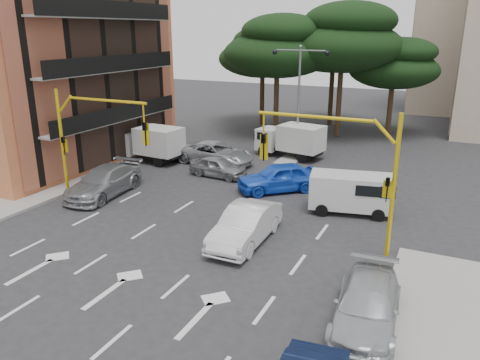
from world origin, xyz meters
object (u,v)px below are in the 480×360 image
object	(u,v)px
street_lamp_center	(299,82)
box_truck_b	(290,141)
car_white_hatch	(246,225)
signal_mast_left	(86,132)
car_silver_wagon	(104,182)
box_truck_a	(149,144)
car_blue_compact	(279,177)
car_silver_cross_b	(218,167)
signal_mast_right	(349,162)
van_white	(351,193)
car_silver_parked	(367,306)
car_silver_cross_a	(216,153)

from	to	relation	value
street_lamp_center	box_truck_b	bearing A→B (deg)	-122.39
street_lamp_center	car_white_hatch	world-z (taller)	street_lamp_center
signal_mast_left	car_silver_wagon	bearing A→B (deg)	101.07
car_white_hatch	box_truck_a	xyz separation A→B (m)	(-11.74, 9.22, 0.44)
car_blue_compact	street_lamp_center	bearing A→B (deg)	150.14
signal_mast_left	car_silver_cross_b	world-z (taller)	signal_mast_left
car_silver_cross_b	signal_mast_right	bearing A→B (deg)	-121.37
signal_mast_right	car_silver_cross_b	world-z (taller)	signal_mast_right
street_lamp_center	car_silver_cross_b	bearing A→B (deg)	-112.21
car_blue_compact	car_silver_wagon	distance (m)	9.92
van_white	box_truck_a	xyz separation A→B (m)	(-15.09, 3.74, 0.22)
signal_mast_right	car_silver_parked	bearing A→B (deg)	-68.74
street_lamp_center	car_silver_wagon	world-z (taller)	street_lamp_center
car_white_hatch	car_silver_cross_a	xyz separation A→B (m)	(-7.10, 10.50, -0.05)
car_silver_cross_a	car_silver_parked	world-z (taller)	car_silver_cross_a
car_silver_parked	street_lamp_center	bearing A→B (deg)	110.01
car_white_hatch	box_truck_b	xyz separation A→B (m)	(-3.08, 14.46, 0.42)
signal_mast_right	box_truck_b	bearing A→B (deg)	117.97
car_blue_compact	box_truck_a	distance (m)	10.83
signal_mast_left	van_white	distance (m)	13.95
car_white_hatch	box_truck_b	world-z (taller)	box_truck_b
signal_mast_right	car_white_hatch	size ratio (longest dim) A/B	1.23
van_white	box_truck_b	world-z (taller)	box_truck_b
van_white	signal_mast_right	bearing A→B (deg)	-2.69
box_truck_a	car_silver_wagon	bearing A→B (deg)	-160.73
car_silver_cross_a	car_silver_parked	xyz separation A→B (m)	(13.07, -14.38, -0.06)
car_blue_compact	car_silver_parked	world-z (taller)	car_blue_compact
car_silver_cross_b	van_white	distance (m)	9.30
car_silver_cross_a	car_white_hatch	bearing A→B (deg)	-138.82
car_silver_cross_a	van_white	size ratio (longest dim) A/B	1.33
signal_mast_right	street_lamp_center	world-z (taller)	street_lamp_center
car_blue_compact	car_silver_parked	bearing A→B (deg)	-8.39
signal_mast_left	box_truck_a	bearing A→B (deg)	104.93
street_lamp_center	car_silver_cross_a	distance (m)	7.82
signal_mast_right	car_silver_cross_a	bearing A→B (deg)	139.60
signal_mast_right	van_white	world-z (taller)	signal_mast_right
car_silver_cross_a	van_white	xyz separation A→B (m)	(10.46, -5.02, 0.26)
car_blue_compact	box_truck_a	world-z (taller)	box_truck_a
car_blue_compact	car_silver_wagon	world-z (taller)	car_blue_compact
car_silver_cross_b	street_lamp_center	bearing A→B (deg)	-17.62
street_lamp_center	car_blue_compact	distance (m)	9.31
car_silver_cross_a	car_silver_cross_b	bearing A→B (deg)	-141.78
street_lamp_center	box_truck_b	size ratio (longest dim) A/B	1.56
car_silver_parked	van_white	distance (m)	9.72
street_lamp_center	car_silver_wagon	size ratio (longest dim) A/B	1.44
signal_mast_left	car_silver_wagon	world-z (taller)	signal_mast_left
signal_mast_right	box_truck_b	size ratio (longest dim) A/B	1.20
car_blue_compact	van_white	distance (m)	4.76
van_white	car_silver_wagon	bearing A→B (deg)	-87.72
car_silver_parked	van_white	size ratio (longest dim) A/B	1.17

